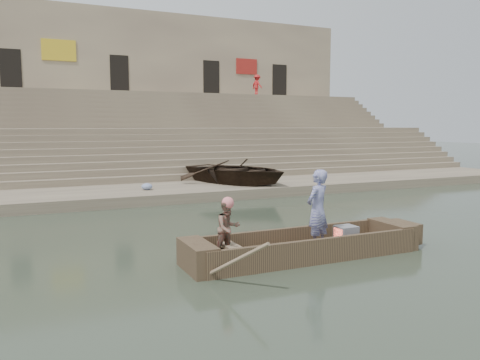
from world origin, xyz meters
TOP-DOWN VIEW (x-y plane):
  - ground at (0.00, 0.00)m, footprint 120.00×120.00m
  - lower_landing at (0.00, 8.00)m, footprint 32.00×4.00m
  - mid_landing at (0.00, 15.50)m, footprint 32.00×3.00m
  - upper_landing at (0.00, 22.50)m, footprint 32.00×3.00m
  - ghat_steps at (0.00, 17.19)m, footprint 32.00×11.00m
  - building_wall at (0.00, 26.50)m, footprint 32.00×5.07m
  - main_rowboat at (-2.89, -2.19)m, footprint 5.00×1.30m
  - rowboat_trim at (-2.69, -2.20)m, footprint 6.04×2.63m
  - standing_man at (-2.65, -2.34)m, footprint 0.77×0.66m
  - rowing_man at (-4.74, -2.12)m, footprint 0.66×0.56m
  - television at (-1.75, -2.19)m, footprint 0.46×0.42m
  - beached_rowboat at (0.09, 8.22)m, footprint 5.52×6.25m
  - pedestrian at (7.76, 21.60)m, footprint 0.79×1.10m
  - cloth_bundles at (0.39, 7.66)m, footprint 8.90×1.54m

SIDE VIEW (x-z plane):
  - ground at x=0.00m, z-range 0.00..0.00m
  - main_rowboat at x=-2.89m, z-range 0.00..0.22m
  - lower_landing at x=0.00m, z-range 0.00..0.40m
  - rowboat_trim at x=-2.69m, z-range -0.63..1.24m
  - television at x=-1.75m, z-range 0.22..0.62m
  - cloth_bundles at x=0.39m, z-range 0.40..0.66m
  - rowing_man at x=-4.74m, z-range 0.22..1.42m
  - beached_rowboat at x=0.09m, z-range 0.40..1.47m
  - standing_man at x=-2.65m, z-range 0.22..2.01m
  - mid_landing at x=0.00m, z-range 0.00..2.80m
  - ghat_steps at x=0.00m, z-range -0.80..4.40m
  - upper_landing at x=0.00m, z-range 0.00..5.20m
  - building_wall at x=0.00m, z-range 0.00..11.20m
  - pedestrian at x=7.76m, z-range 5.20..6.74m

